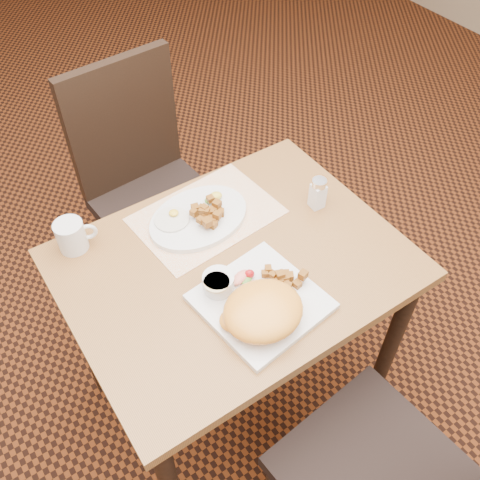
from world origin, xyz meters
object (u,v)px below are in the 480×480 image
chair_far (146,179)px  plate_square (261,302)px  coffee_mug (72,236)px  salt_shaker (318,193)px  table (235,286)px  plate_oval (199,218)px

chair_far → plate_square: chair_far is taller
chair_far → plate_square: 0.85m
chair_far → plate_square: bearing=81.1°
coffee_mug → plate_square: bearing=-54.6°
salt_shaker → coffee_mug: (-0.66, 0.24, -0.01)m
table → chair_far: bearing=86.2°
plate_oval → coffee_mug: size_ratio=2.78×
plate_square → salt_shaker: bearing=30.0°
plate_square → coffee_mug: coffee_mug is taller
table → salt_shaker: bearing=7.8°
coffee_mug → chair_far: bearing=44.6°
coffee_mug → table: bearing=-40.6°
chair_far → salt_shaker: chair_far is taller
plate_square → table: bearing=82.0°
plate_oval → coffee_mug: (-0.34, 0.10, 0.03)m
plate_square → chair_far: bearing=85.4°
table → coffee_mug: size_ratio=8.21×
chair_far → plate_square: (-0.07, -0.82, 0.22)m
salt_shaker → coffee_mug: salt_shaker is taller
coffee_mug → salt_shaker: bearing=-20.4°
table → chair_far: chair_far is taller
plate_square → coffee_mug: bearing=125.4°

